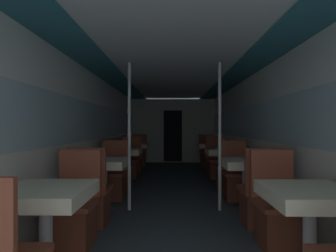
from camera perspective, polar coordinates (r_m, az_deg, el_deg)
The scene contains 28 objects.
wall_left at distance 5.31m, azimuth -15.02°, elevation -1.34°, with size 0.05×10.18×2.22m.
wall_right at distance 5.33m, azimuth 17.47°, elevation -1.33°, with size 0.05×10.18×2.22m.
ceiling_panel at distance 5.21m, azimuth 1.26°, elevation 11.02°, with size 2.98×10.18×0.07m.
bulkhead_far at distance 9.19m, azimuth 1.05°, elevation -1.06°, with size 2.92×0.09×2.22m.
dining_table_left_0 at distance 2.43m, azimuth -25.06°, elevation -14.45°, with size 0.68×0.68×0.76m.
chair_left_far_0 at distance 3.07m, azimuth -19.83°, elevation -18.27°, with size 0.46×0.46×1.00m.
dining_table_left_1 at distance 4.11m, azimuth -13.81°, elevation -8.52°, with size 0.68×0.68×0.76m.
chair_left_near_1 at distance 3.61m, azimuth -16.34°, elevation -15.46°, with size 0.46×0.46×1.00m.
chair_left_far_1 at distance 4.76m, azimuth -11.92°, elevation -11.70°, with size 0.46×0.46×1.00m.
support_pole_left_1 at distance 3.99m, azimuth -8.42°, elevation -2.23°, with size 0.05×0.05×2.22m.
dining_table_left_2 at distance 5.88m, azimuth -9.31°, elevation -5.98°, with size 0.68×0.68×0.76m.
chair_left_near_2 at distance 5.34m, azimuth -10.48°, elevation -10.43°, with size 0.46×0.46×1.00m.
chair_left_far_2 at distance 6.52m, azimuth -8.36°, elevation -8.54°, with size 0.46×0.46×1.00m.
dining_table_left_3 at distance 7.67m, azimuth -6.92°, elevation -4.61°, with size 0.68×0.68×0.76m.
chair_left_near_3 at distance 7.11m, azimuth -7.59°, elevation -7.84°, with size 0.46×0.46×1.00m.
chair_left_far_3 at distance 8.31m, azimuth -6.35°, elevation -6.72°, with size 0.46×0.46×1.00m.
dining_table_right_0 at distance 2.46m, azimuth 28.49°, elevation -14.22°, with size 0.68×0.68×0.76m.
chair_right_far_0 at distance 3.10m, azimuth 22.96°, elevation -18.09°, with size 0.46×0.46×1.00m.
dining_table_right_1 at distance 4.14m, azimuth 16.54°, elevation -8.47°, with size 0.68×0.68×0.76m.
chair_right_near_1 at distance 3.64m, azimuth 19.25°, elevation -15.35°, with size 0.46×0.46×1.00m.
chair_right_far_1 at distance 4.78m, azimuth 14.51°, elevation -11.65°, with size 0.46×0.46×1.00m.
support_pole_right_1 at distance 4.01m, azimuth 11.20°, elevation -2.22°, with size 0.05×0.05×2.22m.
dining_table_right_2 at distance 5.90m, azimuth 11.70°, elevation -5.97°, with size 0.68×0.68×0.76m.
chair_right_near_2 at distance 5.35m, azimuth 12.96°, elevation -10.40°, with size 0.46×0.46×1.00m.
chair_right_far_2 at distance 6.54m, azimuth 10.68°, elevation -8.52°, with size 0.46×0.46×1.00m.
dining_table_right_3 at distance 7.68m, azimuth 9.12°, elevation -4.60°, with size 0.68×0.68×0.76m.
chair_right_near_3 at distance 7.12m, azimuth 9.84°, elevation -7.83°, with size 0.46×0.46×1.00m.
chair_right_far_3 at distance 8.32m, azimuth 8.50°, elevation -6.71°, with size 0.46×0.46×1.00m.
Camera 1 is at (-0.04, -1.42, 1.26)m, focal length 28.00 mm.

